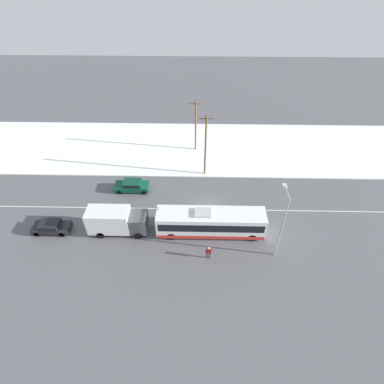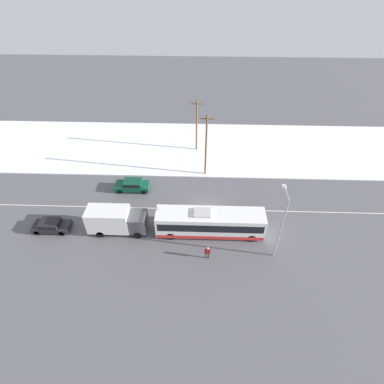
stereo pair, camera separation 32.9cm
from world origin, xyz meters
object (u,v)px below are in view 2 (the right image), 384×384
(city_bus, at_px, (210,223))
(sedan_car, at_px, (132,185))
(box_truck, at_px, (116,220))
(pedestrian_at_stop, at_px, (207,252))
(parked_car_near_truck, at_px, (51,225))
(streetlamp, at_px, (282,220))
(utility_pole_snowlot, at_px, (197,125))
(utility_pole_roadside, at_px, (206,145))

(city_bus, bearing_deg, sedan_car, 144.62)
(box_truck, xyz_separation_m, sedan_car, (0.41, 7.15, -0.93))
(box_truck, distance_m, pedestrian_at_stop, 10.71)
(parked_car_near_truck, height_order, pedestrian_at_stop, pedestrian_at_stop)
(parked_car_near_truck, bearing_deg, city_bus, 0.69)
(city_bus, distance_m, streetlamp, 7.89)
(parked_car_near_truck, xyz_separation_m, pedestrian_at_stop, (17.57, -3.34, 0.31))
(city_bus, distance_m, pedestrian_at_stop, 3.60)
(pedestrian_at_stop, distance_m, utility_pole_snowlot, 20.85)
(parked_car_near_truck, bearing_deg, pedestrian_at_stop, -10.75)
(box_truck, distance_m, streetlamp, 17.52)
(city_bus, xyz_separation_m, pedestrian_at_stop, (-0.28, -3.55, -0.51))
(box_truck, xyz_separation_m, streetlamp, (17.04, -2.49, 3.21))
(pedestrian_at_stop, height_order, utility_pole_roadside, utility_pole_roadside)
(box_truck, relative_size, streetlamp, 0.82)
(box_truck, xyz_separation_m, utility_pole_snowlot, (8.52, 17.07, 2.48))
(box_truck, xyz_separation_m, utility_pole_roadside, (9.87, 10.82, 2.97))
(parked_car_near_truck, relative_size, utility_pole_snowlot, 0.51)
(sedan_car, bearing_deg, streetlamp, 149.91)
(box_truck, height_order, streetlamp, streetlamp)
(box_truck, height_order, utility_pole_snowlot, utility_pole_snowlot)
(pedestrian_at_stop, bearing_deg, streetlamp, 8.16)
(sedan_car, height_order, utility_pole_snowlot, utility_pole_snowlot)
(sedan_car, height_order, pedestrian_at_stop, pedestrian_at_stop)
(city_bus, relative_size, pedestrian_at_stop, 6.92)
(sedan_car, distance_m, streetlamp, 19.67)
(sedan_car, bearing_deg, utility_pole_roadside, -158.86)
(box_truck, distance_m, sedan_car, 7.23)
(pedestrian_at_stop, distance_m, streetlamp, 8.02)
(streetlamp, xyz_separation_m, utility_pole_roadside, (-7.17, 13.30, -0.24))
(city_bus, bearing_deg, pedestrian_at_stop, -94.58)
(pedestrian_at_stop, bearing_deg, city_bus, 85.42)
(pedestrian_at_stop, height_order, utility_pole_snowlot, utility_pole_snowlot)
(sedan_car, relative_size, utility_pole_snowlot, 0.55)
(city_bus, height_order, parked_car_near_truck, city_bus)
(pedestrian_at_stop, xyz_separation_m, utility_pole_snowlot, (-1.58, 20.55, 3.16))
(box_truck, relative_size, utility_pole_roadside, 0.72)
(streetlamp, bearing_deg, utility_pole_snowlot, 113.54)
(parked_car_near_truck, relative_size, utility_pole_roadside, 0.46)
(streetlamp, bearing_deg, parked_car_near_truck, 174.55)
(city_bus, relative_size, sedan_car, 2.68)
(sedan_car, distance_m, pedestrian_at_stop, 14.40)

